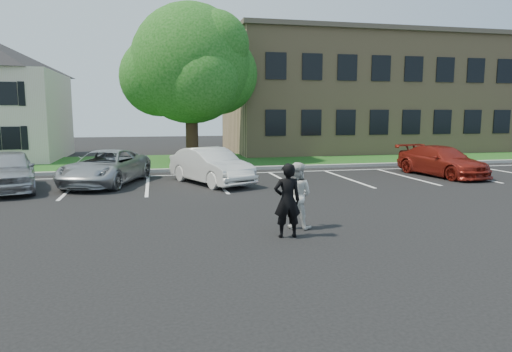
{
  "coord_description": "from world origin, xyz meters",
  "views": [
    {
      "loc": [
        -2.49,
        -10.13,
        2.85
      ],
      "look_at": [
        0.0,
        1.0,
        1.25
      ],
      "focal_mm": 32.0,
      "sensor_mm": 36.0,
      "label": 1
    }
  ],
  "objects": [
    {
      "name": "car_white_sedan",
      "position": [
        -0.31,
        7.91,
        0.71
      ],
      "size": [
        3.18,
        4.57,
        1.43
      ],
      "primitive_type": "imported",
      "rotation": [
        0.0,
        0.0,
        0.43
      ],
      "color": "silver",
      "rests_on": "ground"
    },
    {
      "name": "man_white_shirt",
      "position": [
        0.89,
        0.43,
        0.82
      ],
      "size": [
        1.01,
        0.97,
        1.64
      ],
      "primitive_type": "imported",
      "rotation": [
        0.0,
        0.0,
        2.51
      ],
      "color": "silver",
      "rests_on": "ground"
    },
    {
      "name": "man_black_suit",
      "position": [
        0.43,
        -0.34,
        0.86
      ],
      "size": [
        0.64,
        0.44,
        1.71
      ],
      "primitive_type": "imported",
      "rotation": [
        0.0,
        0.0,
        3.09
      ],
      "color": "black",
      "rests_on": "ground"
    },
    {
      "name": "car_red_compact",
      "position": [
        10.11,
        7.91,
        0.67
      ],
      "size": [
        2.58,
        4.83,
        1.33
      ],
      "primitive_type": "imported",
      "rotation": [
        0.0,
        0.0,
        0.16
      ],
      "color": "maroon",
      "rests_on": "ground"
    },
    {
      "name": "car_silver_west",
      "position": [
        -7.71,
        7.84,
        0.75
      ],
      "size": [
        2.74,
        4.68,
        1.5
      ],
      "primitive_type": "imported",
      "rotation": [
        0.0,
        0.0,
        0.24
      ],
      "color": "#AFAFB4",
      "rests_on": "ground"
    },
    {
      "name": "curb",
      "position": [
        0.0,
        12.0,
        0.07
      ],
      "size": [
        40.0,
        0.3,
        0.15
      ],
      "primitive_type": "cube",
      "color": "gray",
      "rests_on": "ground"
    },
    {
      "name": "tree",
      "position": [
        -0.3,
        16.04,
        5.35
      ],
      "size": [
        7.8,
        7.2,
        8.8
      ],
      "color": "black",
      "rests_on": "ground"
    },
    {
      "name": "stall_lines",
      "position": [
        1.4,
        8.95,
        0.01
      ],
      "size": [
        34.0,
        5.36,
        0.01
      ],
      "color": "white",
      "rests_on": "ground"
    },
    {
      "name": "grass_strip",
      "position": [
        0.0,
        16.0,
        0.04
      ],
      "size": [
        44.0,
        8.0,
        0.08
      ],
      "primitive_type": "cube",
      "color": "#0F3F0E",
      "rests_on": "ground"
    },
    {
      "name": "ground_plane",
      "position": [
        0.0,
        0.0,
        0.0
      ],
      "size": [
        90.0,
        90.0,
        0.0
      ],
      "primitive_type": "plane",
      "color": "black",
      "rests_on": "ground"
    },
    {
      "name": "office_building",
      "position": [
        14.0,
        21.99,
        4.16
      ],
      "size": [
        22.4,
        10.4,
        8.3
      ],
      "color": "tan",
      "rests_on": "ground"
    },
    {
      "name": "car_silver_minivan",
      "position": [
        -4.4,
        8.63,
        0.68
      ],
      "size": [
        3.7,
        5.35,
        1.36
      ],
      "primitive_type": "imported",
      "rotation": [
        0.0,
        0.0,
        -0.33
      ],
      "color": "#A8AAAF",
      "rests_on": "ground"
    }
  ]
}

